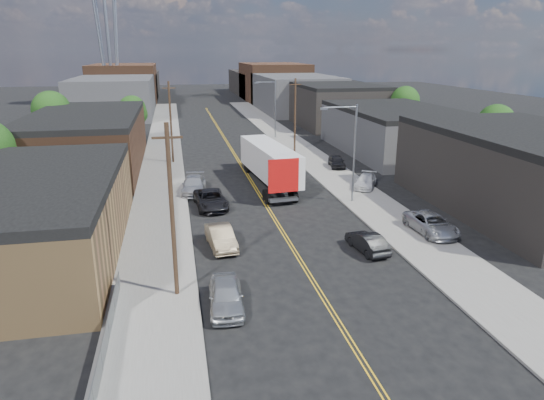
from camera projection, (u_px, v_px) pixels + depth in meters
name	position (u px, v px, depth m)	size (l,w,h in m)	color
ground	(226.00, 140.00, 76.32)	(260.00, 260.00, 0.00)	black
centerline	(238.00, 160.00, 62.27)	(0.32, 120.00, 0.01)	gold
sidewalk_left	(163.00, 163.00, 60.46)	(5.00, 140.00, 0.15)	slate
sidewalk_right	(309.00, 157.00, 64.04)	(5.00, 140.00, 0.15)	slate
warehouse_tan	(26.00, 216.00, 32.77)	(12.00, 22.00, 5.60)	olive
warehouse_brown	(87.00, 141.00, 56.96)	(12.00, 26.00, 6.60)	#452A1B
industrial_right_a	(527.00, 171.00, 41.96)	(14.00, 22.00, 7.10)	black
industrial_right_b	(396.00, 130.00, 66.46)	(14.00, 24.00, 6.10)	#333335
industrial_right_c	(335.00, 104.00, 90.57)	(14.00, 22.00, 7.60)	black
skyline_left_a	(115.00, 96.00, 104.12)	(16.00, 30.00, 8.00)	#333335
skyline_right_a	(295.00, 93.00, 111.67)	(16.00, 30.00, 8.00)	#333335
skyline_left_b	(125.00, 84.00, 127.23)	(16.00, 26.00, 10.00)	#452A1B
skyline_right_b	(274.00, 82.00, 134.78)	(16.00, 26.00, 10.00)	#452A1B
skyline_left_c	(131.00, 85.00, 146.40)	(16.00, 40.00, 7.00)	black
skyline_right_c	(261.00, 83.00, 153.95)	(16.00, 40.00, 7.00)	black
streetlight_near	(351.00, 146.00, 43.40)	(3.39, 0.25, 9.00)	gray
streetlight_far	(273.00, 105.00, 76.17)	(3.39, 0.25, 9.00)	gray
utility_pole_left_near	(172.00, 211.00, 26.44)	(1.60, 0.26, 10.00)	black
utility_pole_left_far	(171.00, 122.00, 59.20)	(1.60, 0.26, 10.00)	black
utility_pole_right	(295.00, 115.00, 65.10)	(1.60, 0.26, 10.00)	black
chainlink_fence	(102.00, 360.00, 21.06)	(0.05, 16.00, 1.22)	slate
tree_left_mid	(52.00, 112.00, 65.49)	(5.10, 5.04, 8.37)	black
tree_left_far	(133.00, 111.00, 74.20)	(4.35, 4.20, 6.97)	black
tree_right_near	(496.00, 126.00, 58.07)	(4.60, 4.48, 7.44)	black
tree_right_far	(405.00, 103.00, 80.45)	(4.85, 4.76, 7.91)	black
semi_truck	(266.00, 160.00, 50.99)	(4.12, 16.88, 4.36)	silver
car_left_a	(226.00, 296.00, 26.36)	(1.84, 4.58, 1.56)	#ACB0B1
car_left_b	(221.00, 237.00, 34.61)	(1.62, 4.64, 1.53)	#7E6D52
car_left_c	(211.00, 199.00, 43.31)	(2.59, 5.61, 1.56)	black
car_left_d	(194.00, 185.00, 47.89)	(2.22, 5.46, 1.59)	#B2B4B7
car_right_oncoming	(367.00, 242.00, 33.95)	(1.45, 4.16, 1.37)	black
car_right_lot_a	(431.00, 224.00, 36.94)	(2.46, 5.33, 1.48)	#AEB0B3
car_right_lot_b	(366.00, 181.00, 49.33)	(1.79, 4.41, 1.28)	silver
car_right_lot_c	(337.00, 161.00, 57.76)	(1.64, 4.07, 1.39)	black
car_ahead_truck	(266.00, 150.00, 65.26)	(2.22, 4.81, 1.34)	black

